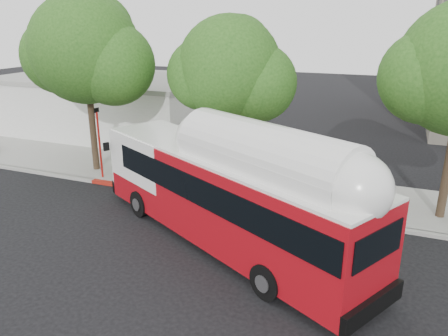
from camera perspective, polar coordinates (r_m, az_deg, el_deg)
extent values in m
plane|color=black|center=(17.51, -3.53, -9.51)|extent=(120.00, 120.00, 0.00)
cube|color=gray|center=(22.98, 3.40, -2.20)|extent=(60.00, 5.00, 0.15)
cube|color=gray|center=(20.71, 1.09, -4.60)|extent=(60.00, 0.30, 0.15)
cube|color=#9D1B11|center=(21.87, -6.29, -3.39)|extent=(10.00, 0.32, 0.16)
cylinder|color=#2D2116|center=(25.51, -16.87, 6.09)|extent=(0.36, 0.36, 6.08)
sphere|color=#1F4B15|center=(25.00, -17.71, 14.60)|extent=(5.80, 5.80, 5.80)
sphere|color=#1F4B15|center=(24.25, -14.22, 12.99)|extent=(4.35, 4.35, 4.35)
cylinder|color=#2D2116|center=(22.04, 0.65, 4.14)|extent=(0.36, 0.36, 5.44)
sphere|color=#1F4B15|center=(21.44, 0.68, 12.97)|extent=(5.00, 5.00, 5.00)
sphere|color=#1F4B15|center=(21.25, 4.39, 11.02)|extent=(3.75, 3.75, 3.75)
cube|color=silver|center=(35.31, -14.62, 7.91)|extent=(16.00, 10.00, 4.00)
cube|color=gray|center=(34.99, -14.90, 11.28)|extent=(16.20, 10.20, 0.30)
cube|color=#9E0B13|center=(16.59, -0.08, -3.71)|extent=(12.73, 8.63, 3.13)
cube|color=black|center=(15.97, 1.15, -2.13)|extent=(11.62, 8.07, 1.03)
cube|color=white|center=(16.05, -0.09, 1.61)|extent=(12.69, 8.55, 0.11)
cube|color=white|center=(14.44, 5.38, 0.72)|extent=(7.10, 5.18, 0.59)
cube|color=black|center=(22.63, -11.58, -1.65)|extent=(1.68, 2.12, 0.06)
imported|color=navy|center=(22.46, -11.66, -0.41)|extent=(1.45, 1.94, 0.97)
cylinder|color=red|center=(24.27, -15.91, 2.71)|extent=(0.11, 0.11, 3.75)
cube|color=black|center=(23.83, -16.33, 7.26)|extent=(0.05, 0.37, 0.23)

